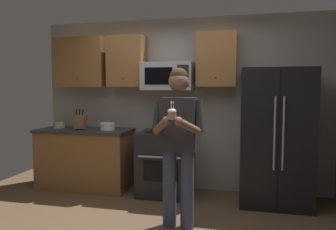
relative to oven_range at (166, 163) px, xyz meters
name	(u,v)px	position (x,y,z in m)	size (l,w,h in m)	color
wall_back	(181,104)	(0.15, 0.39, 0.84)	(4.40, 0.10, 2.60)	gray
oven_range	(166,163)	(0.00, 0.00, 0.00)	(0.76, 0.70, 0.93)	black
microwave	(168,76)	(0.00, 0.12, 1.26)	(0.74, 0.41, 0.40)	#9EA0A5
refrigerator	(275,137)	(1.50, -0.04, 0.44)	(0.90, 0.75, 1.80)	black
cabinet_row_upper	(132,62)	(-0.57, 0.17, 1.49)	(2.78, 0.36, 0.76)	brown
counter_left	(85,158)	(-1.30, 0.02, 0.00)	(1.44, 0.66, 0.92)	brown
knife_block	(80,122)	(-1.34, -0.03, 0.57)	(0.16, 0.15, 0.32)	brown
bowl_large_white	(107,126)	(-0.92, 0.02, 0.51)	(0.23, 0.23, 0.10)	white
bowl_small_colored	(59,125)	(-1.77, 0.07, 0.50)	(0.19, 0.19, 0.09)	beige
person	(178,139)	(0.38, -1.05, 0.53)	(0.60, 0.48, 1.76)	#383F59
cupcake	(172,114)	(0.38, -1.38, 0.83)	(0.09, 0.09, 0.17)	#A87F56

